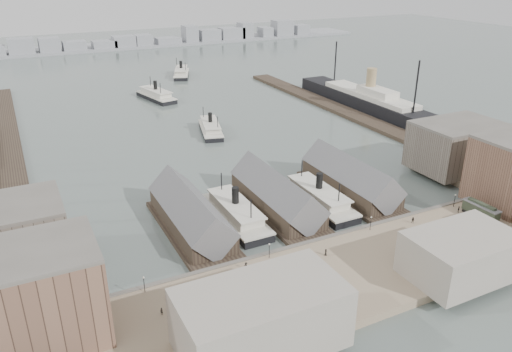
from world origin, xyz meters
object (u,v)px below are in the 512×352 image
ferry_docked_west (236,213)px  horse_cart_left (201,311)px  ocean_steamer (369,101)px  horse_cart_center (307,281)px  tram (481,211)px  horse_cart_right (413,253)px

ferry_docked_west → horse_cart_left: 43.05m
ferry_docked_west → ocean_steamer: 128.48m
horse_cart_left → ocean_steamer: bearing=-27.0°
horse_cart_center → ferry_docked_west: bearing=12.2°
tram → horse_cart_center: (-58.83, -5.04, -1.18)m
tram → horse_cart_center: tram is taller
ocean_steamer → horse_cart_left: ocean_steamer is taller
ferry_docked_west → horse_cart_center: 36.71m
ocean_steamer → horse_cart_center: size_ratio=20.62×
ocean_steamer → tram: (-45.66, -105.68, -0.40)m
ferry_docked_west → horse_cart_center: size_ratio=6.18×
ferry_docked_west → horse_cart_right: (29.14, -38.34, 0.31)m
ferry_docked_west → tram: size_ratio=2.80×
ferry_docked_west → ocean_steamer: ocean_steamer is taller
horse_cart_center → horse_cart_right: (28.62, -1.63, 0.07)m
ferry_docked_west → horse_cart_center: ferry_docked_west is taller
ocean_steamer → tram: size_ratio=9.33×
tram → horse_cart_center: 59.05m
horse_cart_left → horse_cart_right: horse_cart_right is taller
horse_cart_left → horse_cart_right: 53.14m
horse_cart_center → tram: bearing=-73.7°
ferry_docked_west → tram: 67.27m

